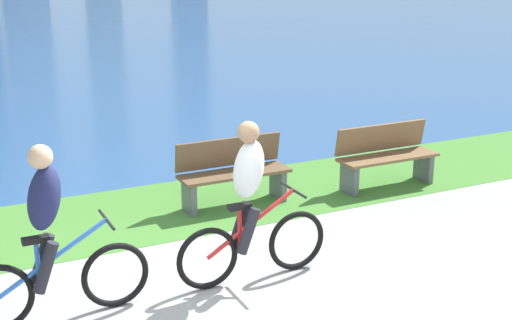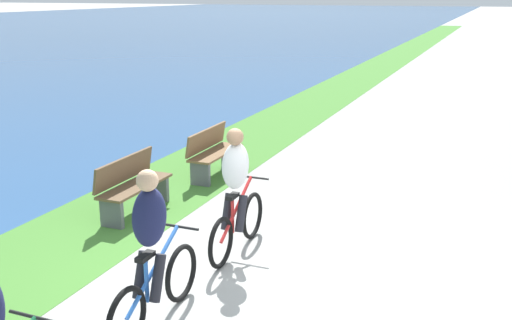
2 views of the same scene
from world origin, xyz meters
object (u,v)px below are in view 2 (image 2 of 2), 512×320
object	(u,v)px
bench_near_path	(213,152)
bench_far_along_path	(132,185)
cyclist_lead	(236,193)
cyclist_trailing	(152,250)

from	to	relation	value
bench_near_path	bench_far_along_path	world-z (taller)	same
cyclist_lead	bench_far_along_path	xyz separation A→B (m)	(0.76, 2.12, -0.39)
cyclist_trailing	bench_near_path	bearing A→B (deg)	19.60
cyclist_lead	cyclist_trailing	bearing A→B (deg)	178.61
cyclist_lead	cyclist_trailing	world-z (taller)	cyclist_lead
bench_near_path	cyclist_lead	bearing A→B (deg)	-148.87
cyclist_trailing	bench_near_path	xyz separation A→B (m)	(5.02, 1.79, -0.39)
cyclist_trailing	bench_near_path	world-z (taller)	cyclist_trailing
cyclist_trailing	bench_near_path	size ratio (longest dim) A/B	1.15
bench_near_path	bench_far_along_path	bearing A→B (deg)	173.03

